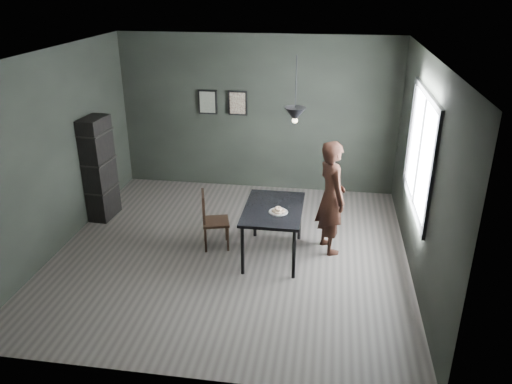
# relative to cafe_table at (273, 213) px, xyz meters

# --- Properties ---
(ground) EXTENTS (5.00, 5.00, 0.00)m
(ground) POSITION_rel_cafe_table_xyz_m (-0.60, 0.00, -0.67)
(ground) COLOR #3A3632
(ground) RESTS_ON ground
(back_wall) EXTENTS (5.00, 0.10, 2.80)m
(back_wall) POSITION_rel_cafe_table_xyz_m (-0.60, 2.50, 0.73)
(back_wall) COLOR black
(back_wall) RESTS_ON ground
(ceiling) EXTENTS (5.00, 5.00, 0.02)m
(ceiling) POSITION_rel_cafe_table_xyz_m (-0.60, 0.00, 2.13)
(ceiling) COLOR silver
(ceiling) RESTS_ON ground
(window_assembly) EXTENTS (0.04, 1.96, 1.56)m
(window_assembly) POSITION_rel_cafe_table_xyz_m (1.87, 0.20, 0.93)
(window_assembly) COLOR white
(window_assembly) RESTS_ON ground
(cafe_table) EXTENTS (0.80, 1.20, 0.75)m
(cafe_table) POSITION_rel_cafe_table_xyz_m (0.00, 0.00, 0.00)
(cafe_table) COLOR black
(cafe_table) RESTS_ON ground
(white_plate) EXTENTS (0.23, 0.23, 0.01)m
(white_plate) POSITION_rel_cafe_table_xyz_m (0.08, -0.15, 0.08)
(white_plate) COLOR white
(white_plate) RESTS_ON cafe_table
(donut_pile) EXTENTS (0.18, 0.18, 0.08)m
(donut_pile) POSITION_rel_cafe_table_xyz_m (0.08, -0.15, 0.12)
(donut_pile) COLOR #FAE6C3
(donut_pile) RESTS_ON white_plate
(woman) EXTENTS (0.61, 0.72, 1.66)m
(woman) POSITION_rel_cafe_table_xyz_m (0.78, 0.30, 0.16)
(woman) COLOR black
(woman) RESTS_ON ground
(wood_chair) EXTENTS (0.46, 0.46, 0.87)m
(wood_chair) POSITION_rel_cafe_table_xyz_m (-0.93, 0.12, -0.18)
(wood_chair) COLOR black
(wood_chair) RESTS_ON ground
(shelf_unit) EXTENTS (0.35, 0.58, 1.68)m
(shelf_unit) POSITION_rel_cafe_table_xyz_m (-2.92, 0.85, 0.17)
(shelf_unit) COLOR black
(shelf_unit) RESTS_ON ground
(pendant_lamp) EXTENTS (0.28, 0.28, 0.86)m
(pendant_lamp) POSITION_rel_cafe_table_xyz_m (0.25, 0.10, 1.38)
(pendant_lamp) COLOR black
(pendant_lamp) RESTS_ON ground
(framed_print_left) EXTENTS (0.34, 0.04, 0.44)m
(framed_print_left) POSITION_rel_cafe_table_xyz_m (-1.50, 2.47, 0.93)
(framed_print_left) COLOR black
(framed_print_left) RESTS_ON ground
(framed_print_right) EXTENTS (0.34, 0.04, 0.44)m
(framed_print_right) POSITION_rel_cafe_table_xyz_m (-0.95, 2.47, 0.93)
(framed_print_right) COLOR black
(framed_print_right) RESTS_ON ground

